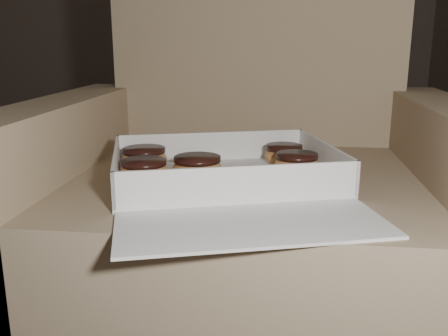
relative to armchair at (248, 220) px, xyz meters
name	(u,v)px	position (x,y,z in m)	size (l,w,h in m)	color
armchair	(248,220)	(0.00, 0.00, 0.00)	(0.94, 0.79, 0.98)	#937F5D
bakery_box	(230,181)	(-0.02, -0.18, 0.14)	(0.54, 0.59, 0.07)	white
donut_a	(284,154)	(0.08, -0.01, 0.16)	(0.08, 0.08, 0.04)	#ECA552
donut_b	(297,164)	(0.10, -0.10, 0.16)	(0.09, 0.09, 0.04)	#ECA552
donut_c	(144,158)	(-0.21, -0.10, 0.16)	(0.09, 0.09, 0.05)	#ECA552
donut_d	(197,168)	(-0.09, -0.17, 0.16)	(0.10, 0.10, 0.05)	#ECA552
donut_e	(144,171)	(-0.18, -0.19, 0.16)	(0.09, 0.09, 0.05)	#ECA552
crumb_a	(143,183)	(-0.19, -0.20, 0.14)	(0.01, 0.01, 0.00)	black
crumb_b	(309,194)	(0.12, -0.23, 0.14)	(0.01, 0.01, 0.00)	black
crumb_c	(282,181)	(0.07, -0.15, 0.14)	(0.01, 0.01, 0.00)	black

